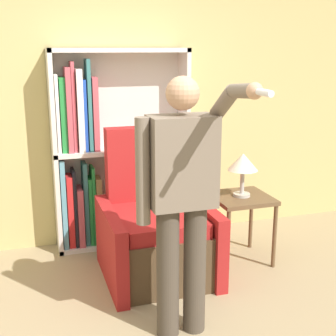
{
  "coord_description": "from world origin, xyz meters",
  "views": [
    {
      "loc": [
        -0.7,
        -2.41,
        1.89
      ],
      "look_at": [
        0.26,
        0.67,
        1.05
      ],
      "focal_mm": 50.0,
      "sensor_mm": 36.0,
      "label": 1
    }
  ],
  "objects_px": {
    "person_standing": "(182,194)",
    "table_lamp": "(243,164)",
    "bookcase": "(102,155)",
    "armchair": "(155,231)",
    "side_table": "(241,206)"
  },
  "relations": [
    {
      "from": "bookcase",
      "to": "table_lamp",
      "type": "xyz_separation_m",
      "value": [
        1.11,
        -0.72,
        0.0
      ]
    },
    {
      "from": "side_table",
      "to": "table_lamp",
      "type": "distance_m",
      "value": 0.39
    },
    {
      "from": "armchair",
      "to": "person_standing",
      "type": "bearing_deg",
      "value": -94.74
    },
    {
      "from": "side_table",
      "to": "person_standing",
      "type": "bearing_deg",
      "value": -133.97
    },
    {
      "from": "bookcase",
      "to": "side_table",
      "type": "relative_size",
      "value": 3.08
    },
    {
      "from": "bookcase",
      "to": "table_lamp",
      "type": "height_order",
      "value": "bookcase"
    },
    {
      "from": "person_standing",
      "to": "table_lamp",
      "type": "relative_size",
      "value": 4.46
    },
    {
      "from": "bookcase",
      "to": "armchair",
      "type": "height_order",
      "value": "bookcase"
    },
    {
      "from": "table_lamp",
      "to": "armchair",
      "type": "bearing_deg",
      "value": 179.8
    },
    {
      "from": "side_table",
      "to": "table_lamp",
      "type": "relative_size",
      "value": 1.58
    },
    {
      "from": "person_standing",
      "to": "side_table",
      "type": "bearing_deg",
      "value": 46.03
    },
    {
      "from": "bookcase",
      "to": "armchair",
      "type": "distance_m",
      "value": 0.94
    },
    {
      "from": "armchair",
      "to": "side_table",
      "type": "bearing_deg",
      "value": -0.2
    },
    {
      "from": "armchair",
      "to": "side_table",
      "type": "relative_size",
      "value": 1.99
    },
    {
      "from": "person_standing",
      "to": "side_table",
      "type": "distance_m",
      "value": 1.34
    }
  ]
}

